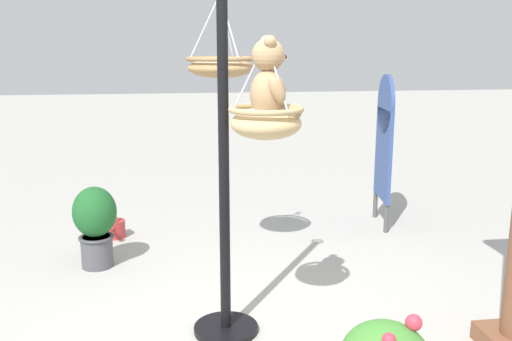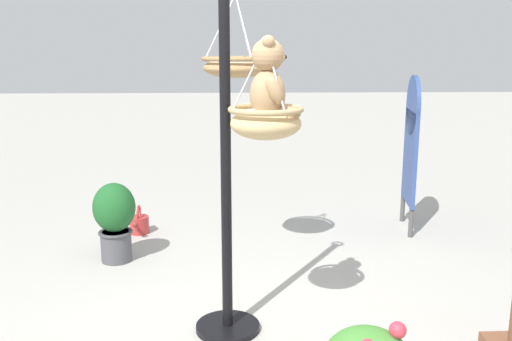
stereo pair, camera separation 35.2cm
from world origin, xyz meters
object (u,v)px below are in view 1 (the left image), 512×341
Objects in this scene: hanging_basket_with_teddy at (266,121)px; watering_can at (115,228)px; teddy_bear at (270,84)px; display_sign_board at (384,138)px; display_pole_central at (225,226)px; potted_plant_flowering_red at (95,223)px; hanging_basket_left_high at (221,66)px.

hanging_basket_with_teddy is 2.88m from watering_can.
teddy_bear reaches higher than display_sign_board.
hanging_basket_with_teddy is at bearing 59.04° from display_pole_central.
display_pole_central is at bearing 24.51° from watering_can.
watering_can is at bearing -151.75° from hanging_basket_with_teddy.
display_sign_board is (-0.81, 2.92, 0.56)m from potted_plant_flowering_red.
hanging_basket_left_high is at bearing 45.40° from watering_can.
teddy_bear is at bearing -35.34° from display_sign_board.
teddy_bear reaches higher than hanging_basket_with_teddy.
potted_plant_flowering_red is 0.45× the size of display_sign_board.
hanging_basket_with_teddy is 0.92× the size of hanging_basket_left_high.
potted_plant_flowering_red is 0.82m from watering_can.
potted_plant_flowering_red is at bearing -74.55° from display_sign_board.
display_sign_board is (-2.28, 1.61, -0.73)m from teddy_bear.
display_pole_central is 0.77m from hanging_basket_with_teddy.
hanging_basket_left_high reaches higher than potted_plant_flowering_red.
hanging_basket_left_high reaches higher than teddy_bear.
hanging_basket_with_teddy is 1.27m from hanging_basket_left_high.
hanging_basket_with_teddy is 1.19× the size of teddy_bear.
display_pole_central reaches higher than hanging_basket_left_high.
display_sign_board is at bearing 90.95° from watering_can.
potted_plant_flowering_red reaches higher than watering_can.
hanging_basket_left_high is (-1.22, -0.18, 0.29)m from hanging_basket_with_teddy.
teddy_bear is at bearing 90.00° from hanging_basket_with_teddy.
display_sign_board is 4.66× the size of watering_can.
display_pole_central is 1.50× the size of display_sign_board.
display_pole_central is 3.72× the size of hanging_basket_left_high.
display_sign_board is (-1.05, 1.82, -0.80)m from hanging_basket_left_high.
hanging_basket_with_teddy is at bearing 8.23° from hanging_basket_left_high.
hanging_basket_left_high reaches higher than hanging_basket_with_teddy.
potted_plant_flowering_red is (-1.47, -1.28, -1.07)m from hanging_basket_with_teddy.
teddy_bear is 3.00m from watering_can.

